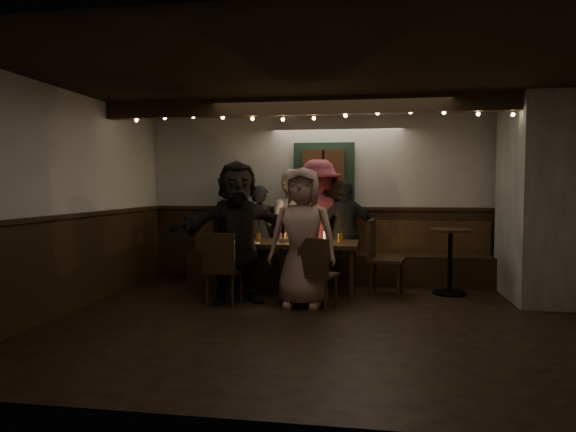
% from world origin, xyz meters
% --- Properties ---
extents(room, '(6.02, 5.01, 2.62)m').
position_xyz_m(room, '(1.07, 1.42, 1.07)').
color(room, black).
rests_on(room, ground).
extents(dining_table, '(1.98, 0.85, 0.86)m').
position_xyz_m(dining_table, '(-0.63, 1.40, 0.65)').
color(dining_table, black).
rests_on(dining_table, ground).
extents(chair_near_left, '(0.44, 0.44, 0.91)m').
position_xyz_m(chair_near_left, '(-1.29, 0.50, 0.51)').
color(chair_near_left, black).
rests_on(chair_near_left, ground).
extents(chair_near_right, '(0.49, 0.49, 0.86)m').
position_xyz_m(chair_near_right, '(-0.11, 0.48, 0.49)').
color(chair_near_right, black).
rests_on(chair_near_right, ground).
extents(chair_end, '(0.53, 0.53, 1.02)m').
position_xyz_m(chair_end, '(0.65, 1.50, 0.57)').
color(chair_end, black).
rests_on(chair_end, ground).
extents(high_top, '(0.56, 0.56, 0.89)m').
position_xyz_m(high_top, '(1.60, 1.63, 0.56)').
color(high_top, black).
rests_on(high_top, ground).
extents(person_a, '(0.91, 0.65, 1.73)m').
position_xyz_m(person_a, '(-1.53, 2.06, 0.87)').
color(person_a, black).
rests_on(person_a, ground).
extents(person_b, '(0.63, 0.53, 1.49)m').
position_xyz_m(person_b, '(-1.16, 2.16, 0.74)').
color(person_b, black).
rests_on(person_b, ground).
extents(person_c, '(0.86, 0.68, 1.73)m').
position_xyz_m(person_c, '(-0.69, 2.13, 0.86)').
color(person_c, beige).
rests_on(person_c, ground).
extents(person_d, '(1.28, 0.83, 1.87)m').
position_xyz_m(person_d, '(-0.26, 2.16, 0.94)').
color(person_d, maroon).
rests_on(person_d, ground).
extents(person_e, '(0.98, 0.57, 1.57)m').
position_xyz_m(person_e, '(0.17, 2.10, 0.78)').
color(person_e, black).
rests_on(person_e, ground).
extents(person_f, '(1.75, 1.07, 1.80)m').
position_xyz_m(person_f, '(-1.13, 0.69, 0.90)').
color(person_f, black).
rests_on(person_f, ground).
extents(person_g, '(0.86, 0.59, 1.70)m').
position_xyz_m(person_g, '(-0.29, 0.60, 0.85)').
color(person_g, '#9D756A').
rests_on(person_g, ground).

